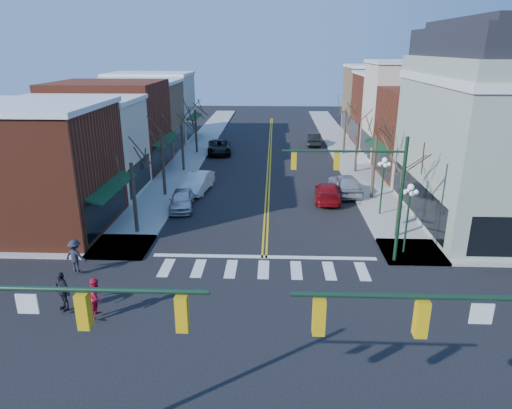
# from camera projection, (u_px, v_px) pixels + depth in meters

# --- Properties ---
(ground) EXTENTS (160.00, 160.00, 0.00)m
(ground) POSITION_uv_depth(u_px,v_px,m) (260.00, 337.00, 19.21)
(ground) COLOR black
(ground) RESTS_ON ground
(sidewalk_left) EXTENTS (3.50, 70.00, 0.15)m
(sidewalk_left) POSITION_uv_depth(u_px,v_px,m) (164.00, 191.00, 38.40)
(sidewalk_left) COLOR #9E9B93
(sidewalk_left) RESTS_ON ground
(sidewalk_right) EXTENTS (3.50, 70.00, 0.15)m
(sidewalk_right) POSITION_uv_depth(u_px,v_px,m) (373.00, 194.00, 37.74)
(sidewalk_right) COLOR #9E9B93
(sidewalk_right) RESTS_ON ground
(bldg_left_brick_a) EXTENTS (10.00, 8.50, 8.00)m
(bldg_left_brick_a) POSITION_uv_depth(u_px,v_px,m) (28.00, 170.00, 29.59)
(bldg_left_brick_a) COLOR maroon
(bldg_left_brick_a) RESTS_ON ground
(bldg_left_stucco_a) EXTENTS (10.00, 7.00, 7.50)m
(bldg_left_stucco_a) POSITION_uv_depth(u_px,v_px,m) (77.00, 149.00, 36.99)
(bldg_left_stucco_a) COLOR beige
(bldg_left_stucco_a) RESTS_ON ground
(bldg_left_brick_b) EXTENTS (10.00, 9.00, 8.50)m
(bldg_left_brick_b) POSITION_uv_depth(u_px,v_px,m) (110.00, 127.00, 44.38)
(bldg_left_brick_b) COLOR maroon
(bldg_left_brick_b) RESTS_ON ground
(bldg_left_tan) EXTENTS (10.00, 7.50, 7.80)m
(bldg_left_tan) POSITION_uv_depth(u_px,v_px,m) (135.00, 118.00, 52.28)
(bldg_left_tan) COLOR #9C7B56
(bldg_left_tan) RESTS_ON ground
(bldg_left_stucco_b) EXTENTS (10.00, 8.00, 8.20)m
(bldg_left_stucco_b) POSITION_uv_depth(u_px,v_px,m) (152.00, 108.00, 59.54)
(bldg_left_stucco_b) COLOR beige
(bldg_left_stucco_b) RESTS_ON ground
(bldg_right_brick_a) EXTENTS (10.00, 8.50, 8.00)m
(bldg_right_brick_a) POSITION_uv_depth(u_px,v_px,m) (438.00, 135.00, 41.63)
(bldg_right_brick_a) COLOR maroon
(bldg_right_brick_a) RESTS_ON ground
(bldg_right_stucco) EXTENTS (10.00, 7.00, 10.00)m
(bldg_right_stucco) POSITION_uv_depth(u_px,v_px,m) (415.00, 112.00, 48.62)
(bldg_right_stucco) COLOR beige
(bldg_right_stucco) RESTS_ON ground
(bldg_right_brick_b) EXTENTS (10.00, 8.00, 8.50)m
(bldg_right_brick_b) POSITION_uv_depth(u_px,v_px,m) (397.00, 110.00, 55.95)
(bldg_right_brick_b) COLOR maroon
(bldg_right_brick_b) RESTS_ON ground
(bldg_right_tan) EXTENTS (10.00, 8.00, 9.00)m
(bldg_right_tan) POSITION_uv_depth(u_px,v_px,m) (382.00, 101.00, 63.42)
(bldg_right_tan) COLOR #9C7B56
(bldg_right_tan) RESTS_ON ground
(traffic_mast_near_left) EXTENTS (6.60, 0.28, 7.20)m
(traffic_mast_near_left) POSITION_uv_depth(u_px,v_px,m) (19.00, 351.00, 10.89)
(traffic_mast_near_left) COLOR #14331E
(traffic_mast_near_left) RESTS_ON ground
(traffic_mast_near_right) EXTENTS (6.60, 0.28, 7.20)m
(traffic_mast_near_right) POSITION_uv_depth(u_px,v_px,m) (491.00, 363.00, 10.47)
(traffic_mast_near_right) COLOR #14331E
(traffic_mast_near_right) RESTS_ON ground
(traffic_mast_far_right) EXTENTS (6.60, 0.28, 7.20)m
(traffic_mast_far_right) POSITION_uv_depth(u_px,v_px,m) (368.00, 182.00, 24.45)
(traffic_mast_far_right) COLOR #14331E
(traffic_mast_far_right) RESTS_ON ground
(lamppost_corner) EXTENTS (0.36, 0.36, 4.33)m
(lamppost_corner) POSITION_uv_depth(u_px,v_px,m) (409.00, 207.00, 25.95)
(lamppost_corner) COLOR #14331E
(lamppost_corner) RESTS_ON ground
(lamppost_midblock) EXTENTS (0.36, 0.36, 4.33)m
(lamppost_midblock) POSITION_uv_depth(u_px,v_px,m) (383.00, 176.00, 32.09)
(lamppost_midblock) COLOR #14331E
(lamppost_midblock) RESTS_ON ground
(tree_left_a) EXTENTS (0.24, 0.24, 4.76)m
(tree_left_a) POSITION_uv_depth(u_px,v_px,m) (134.00, 199.00, 29.14)
(tree_left_a) COLOR #382B21
(tree_left_a) RESTS_ON ground
(tree_left_b) EXTENTS (0.24, 0.24, 5.04)m
(tree_left_b) POSITION_uv_depth(u_px,v_px,m) (163.00, 166.00, 36.65)
(tree_left_b) COLOR #382B21
(tree_left_b) RESTS_ON ground
(tree_left_c) EXTENTS (0.24, 0.24, 4.55)m
(tree_left_c) POSITION_uv_depth(u_px,v_px,m) (183.00, 148.00, 44.28)
(tree_left_c) COLOR #382B21
(tree_left_c) RESTS_ON ground
(tree_left_d) EXTENTS (0.24, 0.24, 4.90)m
(tree_left_d) POSITION_uv_depth(u_px,v_px,m) (196.00, 132.00, 51.78)
(tree_left_d) COLOR #382B21
(tree_left_d) RESTS_ON ground
(tree_right_a) EXTENTS (0.24, 0.24, 4.62)m
(tree_right_a) POSITION_uv_depth(u_px,v_px,m) (400.00, 204.00, 28.52)
(tree_right_a) COLOR #382B21
(tree_right_a) RESTS_ON ground
(tree_right_b) EXTENTS (0.24, 0.24, 5.18)m
(tree_right_b) POSITION_uv_depth(u_px,v_px,m) (374.00, 167.00, 35.98)
(tree_right_b) COLOR #382B21
(tree_right_b) RESTS_ON ground
(tree_right_c) EXTENTS (0.24, 0.24, 4.83)m
(tree_right_c) POSITION_uv_depth(u_px,v_px,m) (357.00, 148.00, 43.60)
(tree_right_c) COLOR #382B21
(tree_right_c) RESTS_ON ground
(tree_right_d) EXTENTS (0.24, 0.24, 4.97)m
(tree_right_d) POSITION_uv_depth(u_px,v_px,m) (345.00, 133.00, 51.13)
(tree_right_d) COLOR #382B21
(tree_right_d) RESTS_ON ground
(car_left_near) EXTENTS (2.17, 4.38, 1.44)m
(car_left_near) POSITION_uv_depth(u_px,v_px,m) (182.00, 200.00, 34.22)
(car_left_near) COLOR silver
(car_left_near) RESTS_ON ground
(car_left_mid) EXTENTS (2.35, 5.06, 1.61)m
(car_left_mid) POSITION_uv_depth(u_px,v_px,m) (198.00, 182.00, 38.40)
(car_left_mid) COLOR white
(car_left_mid) RESTS_ON ground
(car_left_far) EXTENTS (3.15, 5.79, 1.54)m
(car_left_far) POSITION_uv_depth(u_px,v_px,m) (219.00, 147.00, 52.13)
(car_left_far) COLOR black
(car_left_far) RESTS_ON ground
(car_right_near) EXTENTS (2.45, 5.14, 1.45)m
(car_right_near) POSITION_uv_depth(u_px,v_px,m) (328.00, 192.00, 36.11)
(car_right_near) COLOR maroon
(car_right_near) RESTS_ON ground
(car_right_mid) EXTENTS (2.55, 5.24, 1.72)m
(car_right_mid) POSITION_uv_depth(u_px,v_px,m) (345.00, 184.00, 37.69)
(car_right_mid) COLOR #BDBCC1
(car_right_mid) RESTS_ON ground
(car_right_far) EXTENTS (1.87, 4.66, 1.51)m
(car_right_far) POSITION_uv_depth(u_px,v_px,m) (314.00, 139.00, 56.63)
(car_right_far) COLOR black
(car_right_far) RESTS_ON ground
(pedestrian_red_b) EXTENTS (0.76, 0.94, 1.86)m
(pedestrian_red_b) POSITION_uv_depth(u_px,v_px,m) (96.00, 297.00, 20.21)
(pedestrian_red_b) COLOR red
(pedestrian_red_b) RESTS_ON sidewalk_left
(pedestrian_dark_a) EXTENTS (1.17, 1.03, 1.90)m
(pedestrian_dark_a) POSITION_uv_depth(u_px,v_px,m) (62.00, 291.00, 20.70)
(pedestrian_dark_a) COLOR #23222A
(pedestrian_dark_a) RESTS_ON sidewalk_left
(pedestrian_dark_b) EXTENTS (1.29, 0.90, 1.83)m
(pedestrian_dark_b) POSITION_uv_depth(u_px,v_px,m) (75.00, 256.00, 24.24)
(pedestrian_dark_b) COLOR #222129
(pedestrian_dark_b) RESTS_ON sidewalk_left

